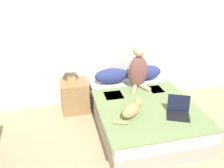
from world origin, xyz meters
TOP-DOWN VIEW (x-y plane):
  - wall_back at (0.00, 3.67)m, footprint 5.36×0.05m
  - bed at (0.31, 2.63)m, footprint 1.48×1.94m
  - pillow_near at (-0.01, 3.44)m, footprint 0.62×0.27m
  - pillow_far at (0.63, 3.44)m, footprint 0.62×0.27m
  - person_sitting at (0.39, 3.16)m, footprint 0.35×0.34m
  - cat_tabby at (0.00, 2.31)m, footprint 0.50×0.41m
  - laptop_open at (0.65, 2.16)m, footprint 0.41×0.40m
  - nightstand at (-0.70, 3.38)m, footprint 0.47×0.46m
  - table_lamp at (-0.74, 3.41)m, footprint 0.30×0.30m

SIDE VIEW (x-z plane):
  - bed at x=0.31m, z-range 0.00..0.44m
  - nightstand at x=-0.70m, z-range 0.00..0.56m
  - laptop_open at x=0.65m, z-range 0.37..0.63m
  - cat_tabby at x=0.00m, z-range 0.44..0.64m
  - pillow_near at x=-0.01m, z-range 0.44..0.71m
  - pillow_far at x=0.63m, z-range 0.44..0.71m
  - person_sitting at x=0.39m, z-range 0.40..1.16m
  - table_lamp at x=-0.74m, z-range 0.64..1.11m
  - wall_back at x=0.00m, z-range 0.00..2.55m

